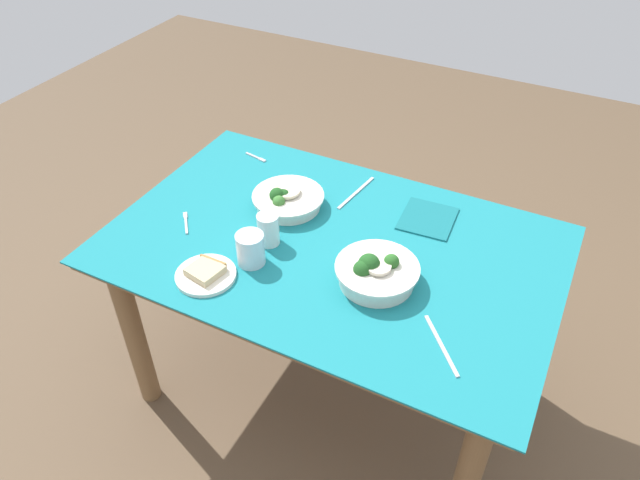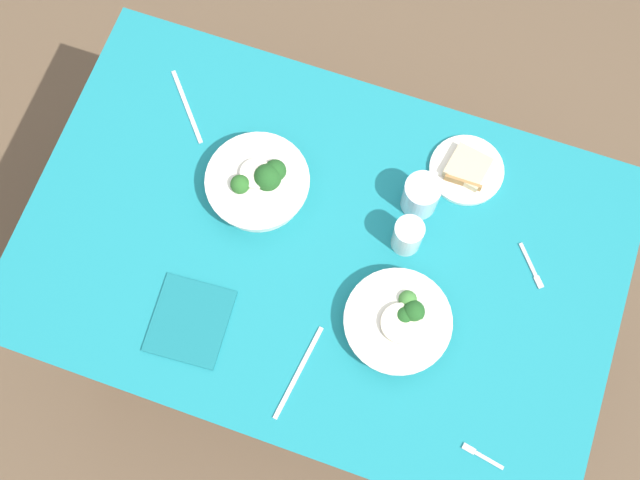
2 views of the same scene
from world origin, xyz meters
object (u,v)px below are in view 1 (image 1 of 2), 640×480
Objects in this scene: bread_side_plate at (206,273)px; fork_by_near_bowl at (186,222)px; napkin_folded_upper at (428,219)px; table_knife_left at (356,193)px; table_knife_right at (441,345)px; fork_by_far_bowl at (257,158)px; broccoli_bowl_far at (376,273)px; water_glass_center at (268,229)px; broccoli_bowl_near at (287,200)px; water_glass_side at (250,249)px.

bread_side_plate is 0.27m from fork_by_near_bowl.
napkin_folded_upper is (-0.68, -0.36, 0.00)m from fork_by_near_bowl.
fork_by_near_bowl is at bearing 28.24° from napkin_folded_upper.
table_knife_left is 1.07× the size of table_knife_right.
fork_by_far_bowl is 0.52× the size of napkin_folded_upper.
broccoli_bowl_far is 2.35× the size of water_glass_center.
bread_side_plate is 1.84× the size of fork_by_far_bowl.
broccoli_bowl_near is 1.07× the size of table_knife_left.
water_glass_side is (-0.04, 0.28, 0.02)m from broccoli_bowl_near.
bread_side_plate is at bearing 68.99° from water_glass_center.
fork_by_far_bowl is at bearing -5.48° from napkin_folded_upper.
table_knife_left is 0.26m from napkin_folded_upper.
broccoli_bowl_far is at bearing 39.28° from table_knife_left.
fork_by_near_bowl is (0.25, 0.22, -0.03)m from broccoli_bowl_near.
water_glass_center reaches higher than fork_by_far_bowl.
water_glass_center is 0.56× the size of napkin_folded_upper.
fork_by_far_bowl is (0.21, -0.60, -0.01)m from bread_side_plate.
water_glass_side reaches higher than broccoli_bowl_near.
fork_by_near_bowl is (0.29, -0.06, -0.05)m from water_glass_side.
table_knife_left is (-0.13, -0.45, -0.05)m from water_glass_side.
broccoli_bowl_near is at bearing -87.82° from fork_by_near_bowl.
fork_by_far_bowl is (0.64, -0.41, -0.03)m from broccoli_bowl_far.
broccoli_bowl_far is 0.37m from water_glass_side.
water_glass_side is 0.57m from fork_by_far_bowl.
broccoli_bowl_far reaches higher than fork_by_near_bowl.
napkin_folded_upper is (0.20, -0.48, 0.00)m from table_knife_right.
broccoli_bowl_near reaches higher than table_knife_left.
bread_side_plate reaches higher than fork_by_near_bowl.
bread_side_plate is at bearing 24.38° from broccoli_bowl_far.
fork_by_far_bowl and fork_by_near_bowl have the same top height.
water_glass_center is 0.29m from fork_by_near_bowl.
broccoli_bowl_near reaches higher than fork_by_far_bowl.
fork_by_far_bowl is (0.29, -0.49, -0.05)m from water_glass_side.
broccoli_bowl_far is at bearing -166.39° from water_glass_side.
broccoli_bowl_near is (0.39, -0.20, -0.01)m from broccoli_bowl_far.
table_knife_left is (-0.41, -0.39, -0.00)m from fork_by_near_bowl.
water_glass_side is 0.49× the size of table_knife_right.
broccoli_bowl_near reaches higher than fork_by_near_bowl.
fork_by_far_bowl is (0.25, -0.21, -0.03)m from broccoli_bowl_near.
broccoli_bowl_near is 1.15× the size of table_knife_right.
water_glass_side is at bearing -126.08° from bread_side_plate.
bread_side_plate is (0.44, 0.20, -0.02)m from broccoli_bowl_far.
fork_by_far_bowl and table_knife_right have the same top height.
water_glass_side is at bearing -8.08° from table_knife_left.
broccoli_bowl_near is 0.33m from fork_by_near_bowl.
water_glass_side is at bearing 90.08° from water_glass_center.
fork_by_near_bowl and table_knife_right have the same top height.
table_knife_left is (-0.21, -0.57, -0.01)m from bread_side_plate.
table_knife_left is at bearing -5.97° from napkin_folded_upper.
table_knife_right is at bearing -174.98° from bread_side_plate.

